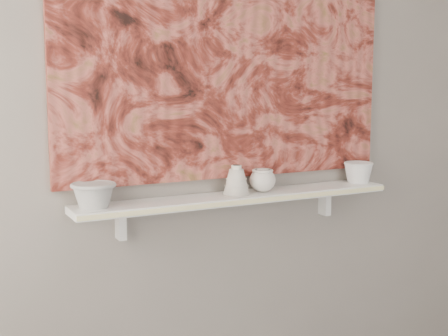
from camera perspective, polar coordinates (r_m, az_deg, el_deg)
wall_back at (r=2.64m, az=0.36°, el=6.94°), size 3.60×0.00×3.60m
shelf at (r=2.60m, az=1.31°, el=-2.72°), size 1.40×0.18×0.03m
shelf_stripe at (r=2.52m, az=2.31°, el=-3.08°), size 1.40×0.01×0.02m
bracket_left at (r=2.49m, az=-9.43°, el=-5.10°), size 0.03×0.06×0.12m
bracket_right at (r=2.93m, az=9.19°, el=-3.09°), size 0.03×0.06×0.12m
painting at (r=2.63m, az=0.51°, el=11.08°), size 1.50×0.02×1.10m
house_motif at (r=2.86m, az=8.67°, el=4.58°), size 0.09×0.00×0.08m
bowl_grey at (r=2.37m, az=-11.84°, el=-2.42°), size 0.20×0.20×0.10m
cup_cream at (r=2.65m, az=3.55°, el=-1.11°), size 0.14×0.14×0.10m
bell_vessel at (r=2.58m, az=1.14°, el=-1.08°), size 0.15×0.15×0.12m
bowl_white at (r=2.94m, az=12.18°, el=-0.39°), size 0.15×0.15×0.10m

